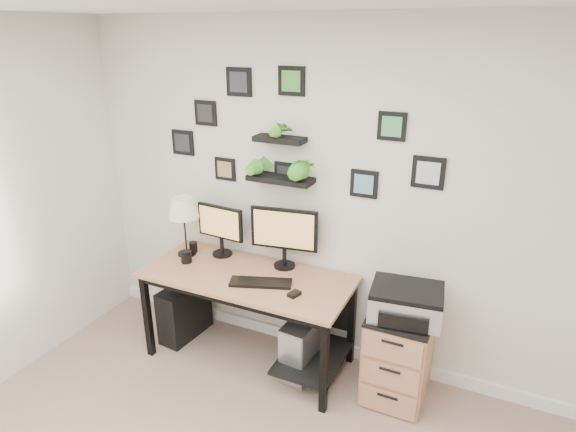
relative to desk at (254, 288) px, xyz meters
The scene contains 14 objects.
room 0.78m from the desk, 37.48° to the left, with size 4.00×4.00×4.00m.
desk is the anchor object (origin of this frame).
monitor_left 0.57m from the desk, 155.26° to the left, with size 0.42×0.18×0.43m.
monitor_right 0.49m from the desk, 51.35° to the left, with size 0.52×0.19×0.49m.
keyboard 0.21m from the desk, 42.34° to the right, with size 0.45×0.14×0.02m, color black.
mouse 0.47m from the desk, 21.35° to the right, with size 0.06×0.09×0.03m, color black.
table_lamp 0.85m from the desk, behind, with size 0.24×0.24×0.49m.
mug 0.61m from the desk, behind, with size 0.09×0.09×0.10m, color black.
pen_cup 0.68m from the desk, 168.14° to the left, with size 0.07×0.07×0.09m, color black.
pc_tower_black 0.79m from the desk, behind, with size 0.21×0.47×0.47m, color black.
pc_tower_grey 0.58m from the desk, ahead, with size 0.24×0.48×0.46m.
file_cabinet 1.17m from the desk, ahead, with size 0.43×0.53×0.67m.
printer 1.16m from the desk, ahead, with size 0.51×0.43×0.21m.
wall_decor 1.08m from the desk, 63.81° to the left, with size 2.17×0.18×0.90m.
Camera 1 is at (1.19, -1.17, 2.48)m, focal length 30.00 mm.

